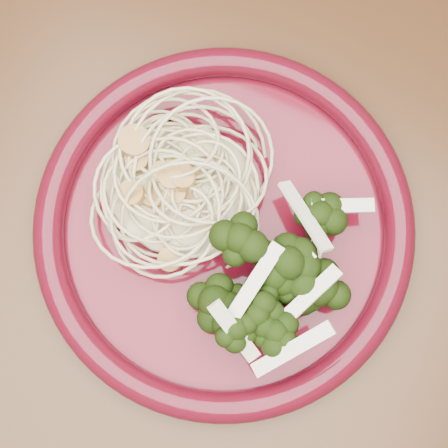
% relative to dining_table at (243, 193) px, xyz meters
% --- Properties ---
extents(dining_table, '(1.20, 0.80, 0.75)m').
position_rel_dining_table_xyz_m(dining_table, '(0.00, 0.00, 0.00)').
color(dining_table, '#472814').
rests_on(dining_table, ground).
extents(dinner_plate, '(0.37, 0.37, 0.02)m').
position_rel_dining_table_xyz_m(dinner_plate, '(0.01, -0.06, 0.11)').
color(dinner_plate, '#4F0916').
rests_on(dinner_plate, dining_table).
extents(spaghetti_pile, '(0.15, 0.14, 0.03)m').
position_rel_dining_table_xyz_m(spaghetti_pile, '(-0.04, -0.04, 0.12)').
color(spaghetti_pile, beige).
rests_on(spaghetti_pile, dinner_plate).
extents(scallop_cluster, '(0.15, 0.15, 0.04)m').
position_rel_dining_table_xyz_m(scallop_cluster, '(-0.04, -0.04, 0.15)').
color(scallop_cluster, '#B2843D').
rests_on(scallop_cluster, spaghetti_pile).
extents(broccoli_pile, '(0.12, 0.16, 0.05)m').
position_rel_dining_table_xyz_m(broccoli_pile, '(0.06, -0.07, 0.13)').
color(broccoli_pile, black).
rests_on(broccoli_pile, dinner_plate).
extents(onion_garnish, '(0.08, 0.10, 0.06)m').
position_rel_dining_table_xyz_m(onion_garnish, '(0.06, -0.07, 0.16)').
color(onion_garnish, beige).
rests_on(onion_garnish, broccoli_pile).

